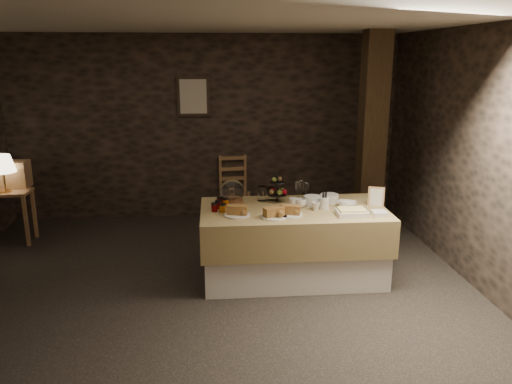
{
  "coord_description": "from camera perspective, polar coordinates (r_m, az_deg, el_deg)",
  "views": [
    {
      "loc": [
        0.12,
        -4.64,
        2.28
      ],
      "look_at": [
        0.53,
        0.2,
        0.96
      ],
      "focal_mm": 35.0,
      "sensor_mm": 36.0,
      "label": 1
    }
  ],
  "objects": [
    {
      "name": "cup_a",
      "position": [
        5.23,
        5.13,
        -1.28
      ],
      "size": [
        0.14,
        0.14,
        0.09
      ],
      "primitive_type": "imported",
      "rotation": [
        0.0,
        0.0,
        -0.16
      ],
      "color": "silver",
      "rests_on": "buffet_table"
    },
    {
      "name": "bread_platter_left",
      "position": [
        4.95,
        -2.18,
        -2.27
      ],
      "size": [
        0.26,
        0.26,
        0.11
      ],
      "color": "silver",
      "rests_on": "buffet_table"
    },
    {
      "name": "fruit_stand",
      "position": [
        5.39,
        2.5,
        0.13
      ],
      "size": [
        0.22,
        0.22,
        0.31
      ],
      "rotation": [
        0.0,
        0.0,
        -0.23
      ],
      "color": "black",
      "rests_on": "buffet_table"
    },
    {
      "name": "ground_plane",
      "position": [
        5.17,
        -5.82,
        -11.09
      ],
      "size": [
        5.5,
        5.0,
        0.01
      ],
      "primitive_type": "cube",
      "color": "black",
      "rests_on": "ground"
    },
    {
      "name": "plate_stack_b",
      "position": [
        5.46,
        8.38,
        -0.7
      ],
      "size": [
        0.2,
        0.2,
        0.08
      ],
      "primitive_type": "cylinder",
      "color": "silver",
      "rests_on": "buffet_table"
    },
    {
      "name": "bread_platter_right",
      "position": [
        4.96,
        3.9,
        -2.23
      ],
      "size": [
        0.26,
        0.26,
        0.11
      ],
      "color": "silver",
      "rests_on": "buffet_table"
    },
    {
      "name": "framed_picture",
      "position": [
        7.13,
        -7.18,
        10.79
      ],
      "size": [
        0.45,
        0.04,
        0.55
      ],
      "color": "#31251B",
      "rests_on": "room_shell"
    },
    {
      "name": "mug_c",
      "position": [
        5.24,
        4.29,
        -1.21
      ],
      "size": [
        0.09,
        0.09,
        0.09
      ],
      "primitive_type": "cylinder",
      "color": "silver",
      "rests_on": "buffet_table"
    },
    {
      "name": "chair",
      "position": [
        7.24,
        -2.5,
        0.11
      ],
      "size": [
        0.46,
        0.44,
        0.71
      ],
      "rotation": [
        0.0,
        0.0,
        0.08
      ],
      "color": "brown",
      "rests_on": "ground_plane"
    },
    {
      "name": "cake_dome",
      "position": [
        5.4,
        -2.73,
        -0.06
      ],
      "size": [
        0.26,
        0.26,
        0.26
      ],
      "color": "brown",
      "rests_on": "buffet_table"
    },
    {
      "name": "bowl",
      "position": [
        5.33,
        10.36,
        -1.38
      ],
      "size": [
        0.27,
        0.27,
        0.05
      ],
      "primitive_type": "imported",
      "rotation": [
        0.0,
        0.0,
        -0.42
      ],
      "color": "silver",
      "rests_on": "buffet_table"
    },
    {
      "name": "storage_jar_b",
      "position": [
        5.48,
        1.68,
        -0.19
      ],
      "size": [
        0.09,
        0.09,
        0.14
      ],
      "primitive_type": "cylinder",
      "color": "white",
      "rests_on": "buffet_table"
    },
    {
      "name": "square_dish",
      "position": [
        5.1,
        13.9,
        -2.38
      ],
      "size": [
        0.14,
        0.14,
        0.04
      ],
      "primitive_type": "cube",
      "color": "silver",
      "rests_on": "buffet_table"
    },
    {
      "name": "console_table",
      "position": [
        6.97,
        -26.78,
        -0.95
      ],
      "size": [
        0.63,
        0.36,
        0.67
      ],
      "color": "brown",
      "rests_on": "ground_plane"
    },
    {
      "name": "table_lamp",
      "position": [
        6.8,
        -27.02,
        2.86
      ],
      "size": [
        0.31,
        0.31,
        0.47
      ],
      "color": "#AE7C3C",
      "rests_on": "console_table"
    },
    {
      "name": "cup_b",
      "position": [
        5.15,
        6.82,
        -1.62
      ],
      "size": [
        0.11,
        0.11,
        0.08
      ],
      "primitive_type": "imported",
      "rotation": [
        0.0,
        0.0,
        -0.29
      ],
      "color": "silver",
      "rests_on": "buffet_table"
    },
    {
      "name": "cutlery_holder",
      "position": [
        5.2,
        7.82,
        -1.29
      ],
      "size": [
        0.1,
        0.1,
        0.12
      ],
      "primitive_type": "cylinder",
      "color": "silver",
      "rests_on": "buffet_table"
    },
    {
      "name": "room_shell",
      "position": [
        4.7,
        -6.32,
        6.26
      ],
      "size": [
        5.52,
        5.02,
        2.6
      ],
      "color": "black",
      "rests_on": "ground"
    },
    {
      "name": "storage_jar_a",
      "position": [
        5.45,
        0.72,
        -0.17
      ],
      "size": [
        0.1,
        0.1,
        0.16
      ],
      "primitive_type": "cylinder",
      "color": "white",
      "rests_on": "buffet_table"
    },
    {
      "name": "mug_d",
      "position": [
        5.22,
        9.88,
        -1.49
      ],
      "size": [
        0.08,
        0.08,
        0.09
      ],
      "primitive_type": "cylinder",
      "color": "silver",
      "rests_on": "buffet_table"
    },
    {
      "name": "timber_column",
      "position": [
        6.43,
        13.09,
        6.01
      ],
      "size": [
        0.3,
        0.3,
        2.6
      ],
      "primitive_type": "cube",
      "color": "black",
      "rests_on": "ground_plane"
    },
    {
      "name": "tart_dish",
      "position": [
        5.05,
        10.87,
        -2.27
      ],
      "size": [
        0.3,
        0.22,
        0.07
      ],
      "color": "silver",
      "rests_on": "buffet_table"
    },
    {
      "name": "bread_platter_center",
      "position": [
        4.89,
        2.05,
        -2.49
      ],
      "size": [
        0.26,
        0.26,
        0.11
      ],
      "color": "silver",
      "rests_on": "buffet_table"
    },
    {
      "name": "wine_rack",
      "position": [
        7.05,
        -26.17,
        1.82
      ],
      "size": [
        0.42,
        0.26,
        0.34
      ],
      "primitive_type": "cube",
      "color": "brown",
      "rests_on": "console_table"
    },
    {
      "name": "plate_stack_a",
      "position": [
        5.31,
        6.5,
        -1.0
      ],
      "size": [
        0.19,
        0.19,
        0.1
      ],
      "primitive_type": "cylinder",
      "color": "silver",
      "rests_on": "buffet_table"
    },
    {
      "name": "menu_frame",
      "position": [
        5.42,
        13.57,
        -0.58
      ],
      "size": [
        0.18,
        0.12,
        0.22
      ],
      "primitive_type": "cube",
      "rotation": [
        -0.24,
        0.0,
        -0.36
      ],
      "color": "brown",
      "rests_on": "buffet_table"
    },
    {
      "name": "buffet_table",
      "position": [
        5.3,
        4.23,
        -5.22
      ],
      "size": [
        1.92,
        1.02,
        0.76
      ],
      "color": "silver",
      "rests_on": "ground_plane"
    },
    {
      "name": "jam_jars",
      "position": [
        5.18,
        -4.11,
        -1.51
      ],
      "size": [
        0.18,
        0.32,
        0.07
      ],
      "color": "#580306",
      "rests_on": "buffet_table"
    }
  ]
}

